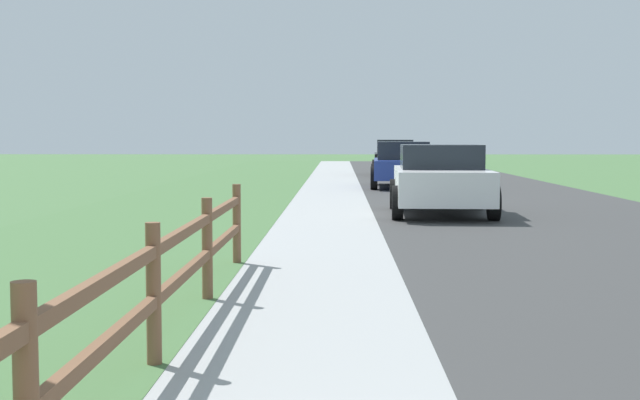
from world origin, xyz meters
TOP-DOWN VIEW (x-y plane):
  - ground_plane at (0.00, 25.00)m, footprint 120.00×120.00m
  - road_asphalt at (3.50, 27.00)m, footprint 7.00×66.00m
  - curb_concrete at (-3.00, 27.00)m, footprint 6.00×66.00m
  - grass_verge at (-4.50, 27.00)m, footprint 5.00×66.00m
  - rail_fence at (-2.11, 5.28)m, footprint 0.11×10.46m
  - parked_suv_white at (1.46, 17.91)m, footprint 2.29×4.49m
  - parked_car_blue at (1.38, 28.22)m, footprint 2.27×4.74m
  - parked_car_black at (1.72, 37.55)m, footprint 2.12×4.57m

SIDE VIEW (x-z plane):
  - ground_plane at x=0.00m, z-range 0.00..0.00m
  - road_asphalt at x=3.50m, z-range 0.00..0.01m
  - curb_concrete at x=-3.00m, z-range 0.00..0.01m
  - grass_verge at x=-4.50m, z-range 0.00..0.01m
  - rail_fence at x=-2.11m, z-range 0.09..1.14m
  - parked_suv_white at x=1.46m, z-range 0.01..1.52m
  - parked_car_black at x=1.72m, z-range -0.01..1.55m
  - parked_car_blue at x=1.38m, z-range 0.03..1.55m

